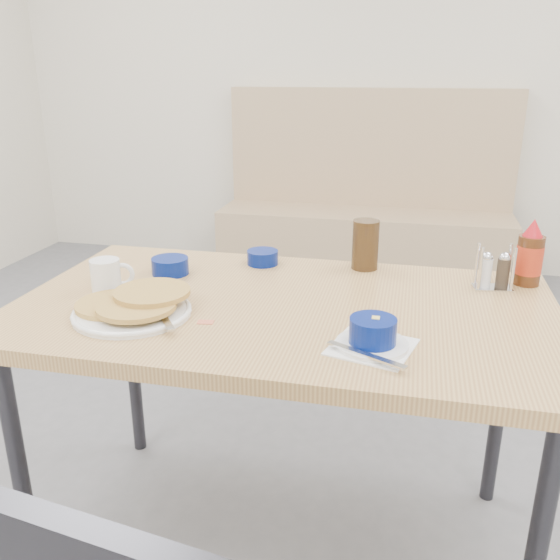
% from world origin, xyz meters
% --- Properties ---
extents(wall_back, '(5.00, 0.06, 2.80)m').
position_xyz_m(wall_back, '(0.00, 2.97, 1.40)').
color(wall_back, beige).
rests_on(wall_back, ground).
extents(booth_bench, '(1.90, 0.56, 1.22)m').
position_xyz_m(booth_bench, '(0.00, 2.78, 0.35)').
color(booth_bench, tan).
rests_on(booth_bench, ground).
extents(dining_table, '(1.40, 0.80, 0.76)m').
position_xyz_m(dining_table, '(0.00, 0.25, 0.70)').
color(dining_table, tan).
rests_on(dining_table, ground).
extents(pancake_plate, '(0.30, 0.29, 0.05)m').
position_xyz_m(pancake_plate, '(-0.35, 0.10, 0.78)').
color(pancake_plate, white).
rests_on(pancake_plate, dining_table).
extents(coffee_mug, '(0.11, 0.08, 0.09)m').
position_xyz_m(coffee_mug, '(-0.49, 0.23, 0.81)').
color(coffee_mug, white).
rests_on(coffee_mug, dining_table).
extents(grits_setting, '(0.21, 0.22, 0.07)m').
position_xyz_m(grits_setting, '(0.25, 0.04, 0.79)').
color(grits_setting, white).
rests_on(grits_setting, dining_table).
extents(creamer_bowl, '(0.11, 0.11, 0.05)m').
position_xyz_m(creamer_bowl, '(-0.38, 0.41, 0.78)').
color(creamer_bowl, navy).
rests_on(creamer_bowl, dining_table).
extents(butter_bowl, '(0.10, 0.10, 0.04)m').
position_xyz_m(butter_bowl, '(-0.14, 0.56, 0.78)').
color(butter_bowl, navy).
rests_on(butter_bowl, dining_table).
extents(amber_tumbler, '(0.10, 0.10, 0.15)m').
position_xyz_m(amber_tumbler, '(0.18, 0.59, 0.84)').
color(amber_tumbler, '#372411').
rests_on(amber_tumbler, dining_table).
extents(condiment_caddy, '(0.11, 0.07, 0.12)m').
position_xyz_m(condiment_caddy, '(0.54, 0.49, 0.80)').
color(condiment_caddy, silver).
rests_on(condiment_caddy, dining_table).
extents(syrup_bottle, '(0.07, 0.07, 0.19)m').
position_xyz_m(syrup_bottle, '(0.64, 0.55, 0.84)').
color(syrup_bottle, '#47230F').
rests_on(syrup_bottle, dining_table).
extents(sugar_wrapper, '(0.04, 0.03, 0.00)m').
position_xyz_m(sugar_wrapper, '(-0.16, 0.09, 0.76)').
color(sugar_wrapper, '#D56547').
rests_on(sugar_wrapper, dining_table).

